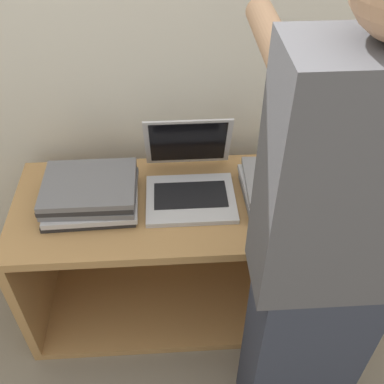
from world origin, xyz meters
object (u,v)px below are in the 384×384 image
object	(u,v)px
laptop_stack_left	(90,194)
person	(326,265)
laptop_stack_right	(288,188)
laptop_open	(190,180)

from	to	relation	value
laptop_stack_left	person	world-z (taller)	person
laptop_stack_left	laptop_stack_right	world-z (taller)	laptop_stack_left
laptop_open	person	size ratio (longest dim) A/B	0.21
laptop_open	laptop_stack_right	distance (m)	0.37
laptop_stack_right	person	world-z (taller)	person
laptop_open	person	world-z (taller)	person
laptop_open	laptop_stack_right	xyz separation A→B (m)	(0.37, -0.06, -0.01)
laptop_open	laptop_stack_left	xyz separation A→B (m)	(-0.37, -0.06, 0.00)
laptop_stack_left	laptop_stack_right	xyz separation A→B (m)	(0.74, -0.00, -0.01)
laptop_stack_right	laptop_stack_left	bearing A→B (deg)	179.82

